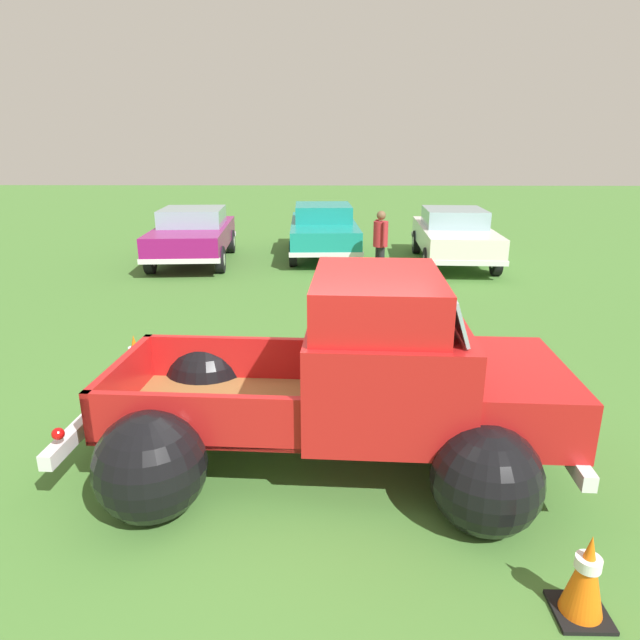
{
  "coord_description": "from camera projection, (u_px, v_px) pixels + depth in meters",
  "views": [
    {
      "loc": [
        0.11,
        -4.87,
        3.02
      ],
      "look_at": [
        0.0,
        1.42,
        1.02
      ],
      "focal_mm": 30.81,
      "sensor_mm": 36.0,
      "label": 1
    }
  ],
  "objects": [
    {
      "name": "ground_plane",
      "position": [
        317.0,
        458.0,
        5.56
      ],
      "size": [
        80.0,
        80.0,
        0.0
      ],
      "primitive_type": "plane",
      "color": "#477A33"
    },
    {
      "name": "vintage_pickup_truck",
      "position": [
        357.0,
        391.0,
        5.31
      ],
      "size": [
        4.71,
        2.94,
        1.96
      ],
      "rotation": [
        0.0,
        0.0,
        -0.05
      ],
      "color": "black",
      "rests_on": "ground"
    },
    {
      "name": "show_car_0",
      "position": [
        193.0,
        233.0,
        14.73
      ],
      "size": [
        2.22,
        4.39,
        1.43
      ],
      "rotation": [
        0.0,
        0.0,
        -1.49
      ],
      "color": "black",
      "rests_on": "ground"
    },
    {
      "name": "show_car_1",
      "position": [
        323.0,
        228.0,
        15.65
      ],
      "size": [
        2.06,
        4.65,
        1.43
      ],
      "rotation": [
        0.0,
        0.0,
        -1.52
      ],
      "color": "black",
      "rests_on": "ground"
    },
    {
      "name": "show_car_2",
      "position": [
        454.0,
        234.0,
        14.6
      ],
      "size": [
        2.06,
        4.5,
        1.43
      ],
      "rotation": [
        0.0,
        0.0,
        -1.62
      ],
      "color": "black",
      "rests_on": "ground"
    },
    {
      "name": "spectator_0",
      "position": [
        380.0,
        241.0,
        12.77
      ],
      "size": [
        0.43,
        0.53,
        1.6
      ],
      "rotation": [
        0.0,
        0.0,
        3.45
      ],
      "color": "black",
      "rests_on": "ground"
    },
    {
      "name": "lane_cone_0",
      "position": [
        586.0,
        576.0,
        3.62
      ],
      "size": [
        0.36,
        0.36,
        0.63
      ],
      "color": "black",
      "rests_on": "ground"
    },
    {
      "name": "lane_cone_1",
      "position": [
        135.0,
        358.0,
        7.36
      ],
      "size": [
        0.36,
        0.36,
        0.63
      ],
      "color": "black",
      "rests_on": "ground"
    }
  ]
}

